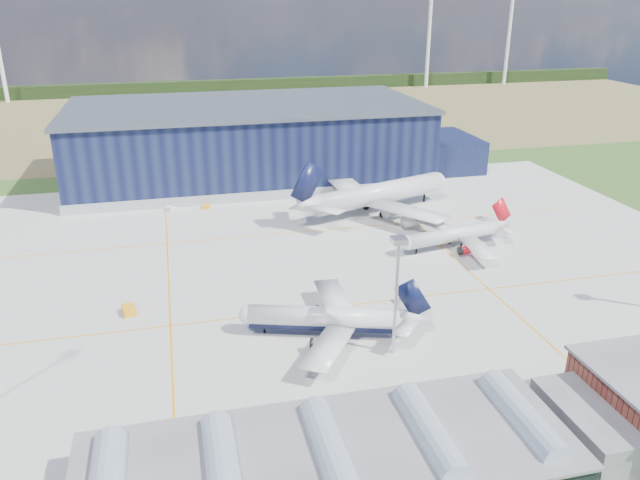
{
  "coord_description": "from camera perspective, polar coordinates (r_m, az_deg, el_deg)",
  "views": [
    {
      "loc": [
        -26.74,
        -123.46,
        62.34
      ],
      "look_at": [
        4.85,
        6.29,
        8.93
      ],
      "focal_mm": 35.0,
      "sensor_mm": 36.0,
      "label": 1
    }
  ],
  "objects": [
    {
      "name": "farmland",
      "position": [
        350.09,
        -9.26,
        11.27
      ],
      "size": [
        600.0,
        220.0,
        0.01
      ],
      "primitive_type": "cube",
      "color": "olive",
      "rests_on": "ground"
    },
    {
      "name": "car_a",
      "position": [
        102.21,
        6.9,
        -15.59
      ],
      "size": [
        3.36,
        2.1,
        1.07
      ],
      "primitive_type": "imported",
      "rotation": [
        0.0,
        0.0,
        1.28
      ],
      "color": "#99999E",
      "rests_on": "ground"
    },
    {
      "name": "airliner_widebody",
      "position": [
        187.0,
        5.5,
        5.24
      ],
      "size": [
        72.53,
        71.75,
        18.74
      ],
      "primitive_type": null,
      "rotation": [
        0.0,
        0.0,
        0.33
      ],
      "color": "silver",
      "rests_on": "ground"
    },
    {
      "name": "gse_cart_a",
      "position": [
        186.12,
        9.94,
        2.09
      ],
      "size": [
        2.18,
        2.99,
        1.21
      ],
      "primitive_type": "cube",
      "rotation": [
        0.0,
        0.0,
        0.12
      ],
      "color": "silver",
      "rests_on": "ground"
    },
    {
      "name": "airstair",
      "position": [
        105.38,
        10.16,
        -13.87
      ],
      "size": [
        3.5,
        4.99,
        2.96
      ],
      "primitive_type": "cube",
      "rotation": [
        0.0,
        0.0,
        0.4
      ],
      "color": "silver",
      "rests_on": "ground"
    },
    {
      "name": "ground",
      "position": [
        140.87,
        -1.31,
        -4.47
      ],
      "size": [
        600.0,
        600.0,
        0.0
      ],
      "primitive_type": "plane",
      "color": "#355821",
      "rests_on": "ground"
    },
    {
      "name": "airliner_navy",
      "position": [
        119.78,
        0.44,
        -6.17
      ],
      "size": [
        47.27,
        46.74,
        12.31
      ],
      "primitive_type": null,
      "rotation": [
        0.0,
        0.0,
        2.83
      ],
      "color": "silver",
      "rests_on": "ground"
    },
    {
      "name": "gse_cart_b",
      "position": [
        195.45,
        -13.6,
        2.78
      ],
      "size": [
        3.65,
        3.72,
        1.36
      ],
      "primitive_type": "cube",
      "rotation": [
        0.0,
        0.0,
        0.74
      ],
      "color": "silver",
      "rests_on": "ground"
    },
    {
      "name": "airliner_red",
      "position": [
        164.42,
        12.09,
        1.14
      ],
      "size": [
        40.56,
        39.96,
        11.35
      ],
      "primitive_type": null,
      "rotation": [
        0.0,
        0.0,
        3.33
      ],
      "color": "silver",
      "rests_on": "ground"
    },
    {
      "name": "hangar",
      "position": [
        226.02,
        -5.89,
        8.72
      ],
      "size": [
        145.0,
        62.0,
        26.1
      ],
      "color": "#0F1334",
      "rests_on": "ground"
    },
    {
      "name": "glass_concourse",
      "position": [
        88.76,
        3.23,
        -19.6
      ],
      "size": [
        78.0,
        23.0,
        8.6
      ],
      "color": "black",
      "rests_on": "ground"
    },
    {
      "name": "light_mast_center",
      "position": [
        110.84,
        7.06,
        -3.41
      ],
      "size": [
        2.6,
        2.6,
        23.0
      ],
      "color": "silver",
      "rests_on": "ground"
    },
    {
      "name": "gse_tug_c",
      "position": [
        195.66,
        -10.36,
        3.05
      ],
      "size": [
        2.21,
        3.16,
        1.29
      ],
      "primitive_type": "cube",
      "rotation": [
        0.0,
        0.0,
        -0.13
      ],
      "color": "#F9A315",
      "rests_on": "ground"
    },
    {
      "name": "gse_van_a",
      "position": [
        106.47,
        9.1,
        -13.61
      ],
      "size": [
        5.64,
        3.78,
        2.27
      ],
      "primitive_type": "cube",
      "rotation": [
        0.0,
        0.0,
        1.25
      ],
      "color": "silver",
      "rests_on": "ground"
    },
    {
      "name": "treeline",
      "position": [
        428.3,
        -10.27,
        13.64
      ],
      "size": [
        600.0,
        8.0,
        8.0
      ],
      "primitive_type": "cube",
      "color": "black",
      "rests_on": "ground"
    },
    {
      "name": "gse_tug_a",
      "position": [
        135.85,
        -17.07,
        -6.18
      ],
      "size": [
        3.14,
        4.33,
        1.64
      ],
      "primitive_type": "cube",
      "rotation": [
        0.0,
        0.0,
        0.2
      ],
      "color": "#F9A315",
      "rests_on": "ground"
    },
    {
      "name": "apron",
      "position": [
        149.7,
        -2.14,
        -2.81
      ],
      "size": [
        220.0,
        160.0,
        0.08
      ],
      "color": "#A8A8A3",
      "rests_on": "ground"
    }
  ]
}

